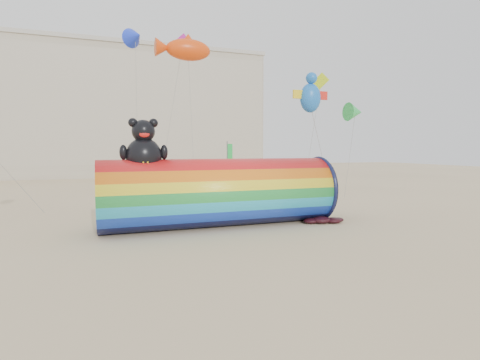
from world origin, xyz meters
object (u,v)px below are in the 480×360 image
object	(u,v)px
hotel_building	(75,112)
kite_handler	(310,206)
fabric_bundle	(324,220)
windsock_assembly	(220,191)

from	to	relation	value
hotel_building	kite_handler	bearing A→B (deg)	-70.95
hotel_building	fabric_bundle	xyz separation A→B (m)	(16.56, -47.80, -10.14)
kite_handler	fabric_bundle	world-z (taller)	kite_handler
windsock_assembly	fabric_bundle	distance (m)	6.43
windsock_assembly	hotel_building	bearing A→B (deg)	102.79
windsock_assembly	fabric_bundle	world-z (taller)	windsock_assembly
hotel_building	fabric_bundle	world-z (taller)	hotel_building
fabric_bundle	hotel_building	bearing A→B (deg)	109.11
windsock_assembly	fabric_bundle	size ratio (longest dim) A/B	5.01
kite_handler	fabric_bundle	distance (m)	1.26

